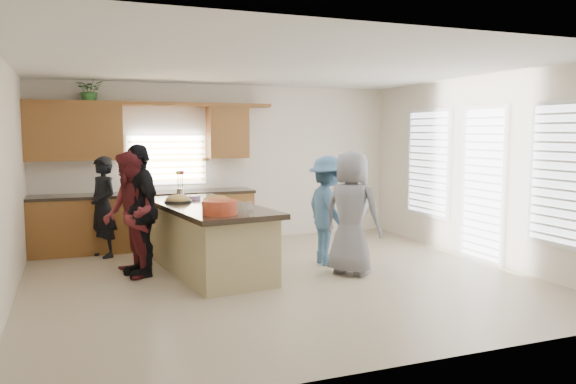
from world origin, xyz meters
name	(u,v)px	position (x,y,z in m)	size (l,w,h in m)	color
floor	(281,279)	(0.00, 0.00, 0.00)	(6.50, 6.50, 0.00)	tan
room_shell	(281,136)	(0.00, 0.00, 1.90)	(6.52, 6.02, 2.81)	silver
back_cabinetry	(142,195)	(-1.47, 2.73, 0.91)	(4.08, 0.66, 2.46)	brown
right_wall_glazing	(485,173)	(3.22, -0.13, 1.34)	(0.06, 4.00, 2.25)	white
island	(208,240)	(-0.80, 0.76, 0.45)	(1.49, 2.83, 0.95)	tan
platter_front	(221,204)	(-0.67, 0.56, 0.98)	(0.47, 0.47, 0.19)	black
platter_mid	(217,201)	(-0.64, 0.91, 0.98)	(0.43, 0.43, 0.17)	black
platter_back	(178,200)	(-1.14, 1.22, 0.98)	(0.40, 0.40, 0.16)	black
salad_bowl	(220,207)	(-0.87, -0.20, 1.04)	(0.44, 0.44, 0.17)	#C74324
clear_cup	(250,206)	(-0.42, 0.01, 1.01)	(0.08, 0.08, 0.11)	white
plate_stack	(192,197)	(-0.87, 1.49, 0.98)	(0.25, 0.25, 0.06)	#B78CCC
flower_vase	(180,183)	(-1.00, 1.77, 1.17)	(0.14, 0.14, 0.42)	silver
potted_plant	(90,90)	(-2.23, 2.82, 2.63)	(0.41, 0.36, 0.46)	#2D6829
woman_left_back	(103,207)	(-2.12, 2.28, 0.79)	(0.58, 0.38, 1.58)	black
woman_left_mid	(130,214)	(-1.85, 0.83, 0.86)	(0.83, 0.65, 1.72)	maroon
woman_left_front	(139,210)	(-1.72, 0.90, 0.90)	(1.06, 0.44, 1.80)	black
woman_right_back	(328,210)	(0.95, 0.56, 0.81)	(1.04, 0.60, 1.61)	#3F678B
woman_right_front	(352,213)	(1.00, -0.10, 0.85)	(0.84, 0.54, 1.71)	slate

